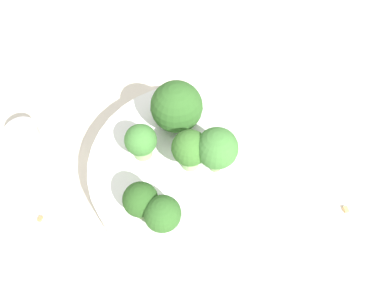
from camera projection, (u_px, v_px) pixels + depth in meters
name	position (u px, v px, depth m)	size (l,w,h in m)	color
ground_plane	(192.00, 179.00, 0.43)	(3.00, 3.00, 0.00)	beige
bowl	(192.00, 170.00, 0.41)	(0.22, 0.22, 0.04)	white
broccoli_floret_0	(217.00, 148.00, 0.36)	(0.04, 0.04, 0.06)	#7A9E5B
broccoli_floret_1	(177.00, 107.00, 0.40)	(0.06, 0.06, 0.06)	#8EB770
broccoli_floret_2	(190.00, 149.00, 0.37)	(0.04, 0.04, 0.05)	#8EB770
broccoli_floret_3	(141.00, 200.00, 0.34)	(0.03, 0.03, 0.04)	#7A9E5B
broccoli_floret_4	(165.00, 215.00, 0.33)	(0.03, 0.03, 0.04)	#84AD66
broccoli_floret_5	(141.00, 141.00, 0.38)	(0.03, 0.03, 0.04)	#84AD66
pepper_shaker	(30.00, 145.00, 0.42)	(0.03, 0.03, 0.06)	silver
almond_crumb_0	(206.00, 88.00, 0.50)	(0.01, 0.00, 0.01)	#AD7F4C
almond_crumb_2	(346.00, 209.00, 0.40)	(0.01, 0.00, 0.01)	tan
almond_crumb_3	(40.00, 218.00, 0.40)	(0.01, 0.00, 0.01)	#AD7F4C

